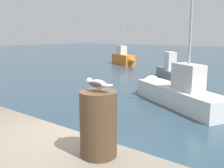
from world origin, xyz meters
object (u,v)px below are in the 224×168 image
at_px(mooring_post, 98,124).
at_px(boat_orange, 124,58).
at_px(boat_grey, 172,72).
at_px(seagull, 98,84).
at_px(boat_white, 172,91).

bearing_deg(mooring_post, boat_orange, 125.42).
height_order(mooring_post, boat_grey, mooring_post).
bearing_deg(seagull, boat_white, 109.20).
relative_size(boat_white, boat_orange, 1.33).
distance_m(boat_grey, boat_orange, 8.47).
bearing_deg(boat_white, mooring_post, -70.75).
bearing_deg(boat_grey, boat_orange, 145.32).
distance_m(mooring_post, boat_orange, 20.32).
xyz_separation_m(seagull, boat_grey, (-4.79, 11.72, -1.56)).
relative_size(mooring_post, boat_grey, 0.23).
bearing_deg(mooring_post, boat_grey, 112.27).
bearing_deg(seagull, boat_grey, 112.24).
bearing_deg(boat_grey, mooring_post, -67.73).
bearing_deg(boat_orange, mooring_post, -54.58).
height_order(boat_grey, boat_orange, boat_orange).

